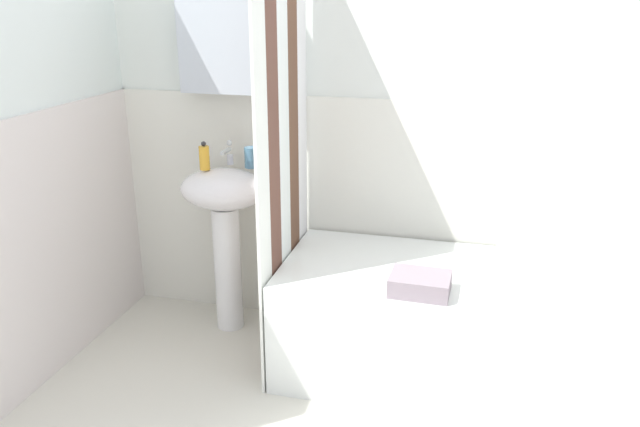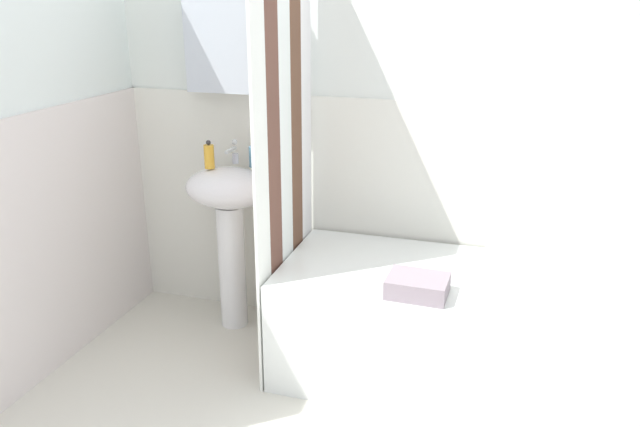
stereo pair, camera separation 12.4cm
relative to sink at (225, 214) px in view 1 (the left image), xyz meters
name	(u,v)px [view 1 (the left image)]	position (x,y,z in m)	size (l,w,h in m)	color
wall_back_tiled	(406,112)	(0.86, 0.23, 0.51)	(3.60, 0.18, 2.40)	silver
sink	(225,214)	(0.00, 0.00, 0.00)	(0.44, 0.34, 0.86)	white
faucet	(228,153)	(0.00, 0.08, 0.29)	(0.03, 0.12, 0.12)	silver
soap_dispenser	(204,157)	(-0.08, -0.02, 0.29)	(0.05, 0.05, 0.14)	gold
toothbrush_cup	(251,157)	(0.12, 0.07, 0.28)	(0.06, 0.06, 0.10)	teal
bathtub	(444,324)	(1.12, -0.17, -0.37)	(1.47, 0.72, 0.51)	white
shower_curtain	(283,154)	(0.37, -0.17, 0.37)	(0.01, 0.72, 2.00)	white
shampoo_bottle	(596,240)	(1.75, 0.11, -0.01)	(0.05, 0.05, 0.22)	gold
lotion_bottle	(567,241)	(1.63, 0.12, -0.03)	(0.06, 0.06, 0.18)	white
towel_folded	(420,284)	(1.02, -0.40, -0.08)	(0.24, 0.19, 0.08)	gray
washer_dryer_stack	(602,309)	(1.58, -0.99, 0.19)	(0.59, 0.59, 1.64)	white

